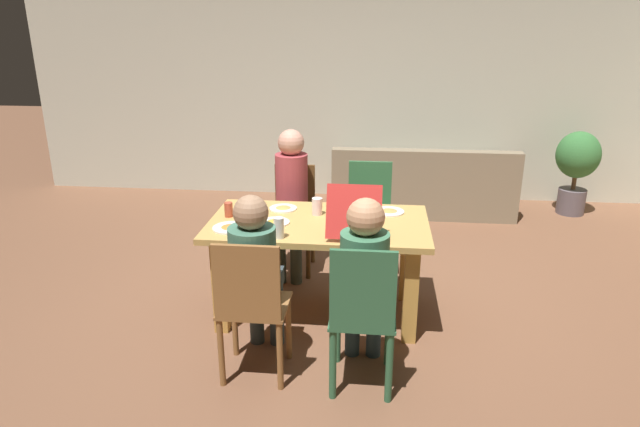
{
  "coord_description": "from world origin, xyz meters",
  "views": [
    {
      "loc": [
        0.41,
        -3.84,
        2.18
      ],
      "look_at": [
        0.0,
        0.1,
        0.79
      ],
      "focal_mm": 31.39,
      "sensor_mm": 36.0,
      "label": 1
    }
  ],
  "objects_px": {
    "person_0": "(291,191)",
    "drinking_glass_0": "(229,210)",
    "person_1": "(256,267)",
    "drinking_glass_2": "(317,206)",
    "chair_1": "(251,304)",
    "chair_3": "(369,212)",
    "couch": "(422,188)",
    "plate_2": "(230,227)",
    "drinking_glass_1": "(279,228)",
    "pizza_box_0": "(355,222)",
    "dining_table": "(319,239)",
    "person_2": "(364,273)",
    "plate_0": "(275,222)",
    "plate_3": "(389,211)",
    "plate_1": "(283,208)",
    "chair_2": "(363,315)",
    "chair_0": "(294,213)",
    "potted_plant": "(577,164)"
  },
  "relations": [
    {
      "from": "person_0",
      "to": "drinking_glass_0",
      "type": "height_order",
      "value": "person_0"
    },
    {
      "from": "person_1",
      "to": "drinking_glass_2",
      "type": "distance_m",
      "value": 0.92
    },
    {
      "from": "person_0",
      "to": "chair_1",
      "type": "height_order",
      "value": "person_0"
    },
    {
      "from": "chair_3",
      "to": "couch",
      "type": "distance_m",
      "value": 1.75
    },
    {
      "from": "plate_2",
      "to": "drinking_glass_1",
      "type": "bearing_deg",
      "value": -20.65
    },
    {
      "from": "pizza_box_0",
      "to": "drinking_glass_2",
      "type": "height_order",
      "value": "pizza_box_0"
    },
    {
      "from": "dining_table",
      "to": "person_2",
      "type": "relative_size",
      "value": 1.33
    },
    {
      "from": "plate_2",
      "to": "pizza_box_0",
      "type": "bearing_deg",
      "value": 5.97
    },
    {
      "from": "person_1",
      "to": "plate_0",
      "type": "relative_size",
      "value": 5.46
    },
    {
      "from": "plate_3",
      "to": "plate_1",
      "type": "bearing_deg",
      "value": -179.31
    },
    {
      "from": "chair_2",
      "to": "chair_3",
      "type": "relative_size",
      "value": 1.02
    },
    {
      "from": "person_0",
      "to": "person_1",
      "type": "bearing_deg",
      "value": -90.0
    },
    {
      "from": "chair_1",
      "to": "chair_2",
      "type": "height_order",
      "value": "chair_2"
    },
    {
      "from": "drinking_glass_1",
      "to": "dining_table",
      "type": "bearing_deg",
      "value": 57.05
    },
    {
      "from": "pizza_box_0",
      "to": "person_1",
      "type": "bearing_deg",
      "value": -134.92
    },
    {
      "from": "dining_table",
      "to": "chair_1",
      "type": "height_order",
      "value": "chair_1"
    },
    {
      "from": "chair_3",
      "to": "pizza_box_0",
      "type": "distance_m",
      "value": 1.1
    },
    {
      "from": "dining_table",
      "to": "drinking_glass_2",
      "type": "xyz_separation_m",
      "value": [
        -0.03,
        0.14,
        0.21
      ]
    },
    {
      "from": "drinking_glass_1",
      "to": "chair_2",
      "type": "bearing_deg",
      "value": -43.16
    },
    {
      "from": "plate_2",
      "to": "chair_3",
      "type": "bearing_deg",
      "value": 49.86
    },
    {
      "from": "chair_0",
      "to": "drinking_glass_1",
      "type": "relative_size",
      "value": 6.4
    },
    {
      "from": "plate_3",
      "to": "drinking_glass_1",
      "type": "relative_size",
      "value": 1.57
    },
    {
      "from": "plate_2",
      "to": "drinking_glass_2",
      "type": "bearing_deg",
      "value": 31.84
    },
    {
      "from": "chair_1",
      "to": "chair_3",
      "type": "relative_size",
      "value": 0.99
    },
    {
      "from": "chair_2",
      "to": "potted_plant",
      "type": "xyz_separation_m",
      "value": [
        2.34,
        3.57,
        0.08
      ]
    },
    {
      "from": "person_2",
      "to": "drinking_glass_2",
      "type": "height_order",
      "value": "person_2"
    },
    {
      "from": "chair_2",
      "to": "person_0",
      "type": "bearing_deg",
      "value": 112.39
    },
    {
      "from": "dining_table",
      "to": "chair_2",
      "type": "bearing_deg",
      "value": -68.56
    },
    {
      "from": "dining_table",
      "to": "plate_0",
      "type": "bearing_deg",
      "value": -167.01
    },
    {
      "from": "dining_table",
      "to": "couch",
      "type": "height_order",
      "value": "couch"
    },
    {
      "from": "plate_0",
      "to": "drinking_glass_0",
      "type": "bearing_deg",
      "value": 164.56
    },
    {
      "from": "person_2",
      "to": "pizza_box_0",
      "type": "height_order",
      "value": "person_2"
    },
    {
      "from": "drinking_glass_2",
      "to": "plate_1",
      "type": "bearing_deg",
      "value": 160.3
    },
    {
      "from": "dining_table",
      "to": "drinking_glass_1",
      "type": "bearing_deg",
      "value": -122.95
    },
    {
      "from": "person_2",
      "to": "chair_3",
      "type": "relative_size",
      "value": 1.26
    },
    {
      "from": "drinking_glass_2",
      "to": "plate_2",
      "type": "bearing_deg",
      "value": -148.16
    },
    {
      "from": "person_1",
      "to": "drinking_glass_0",
      "type": "distance_m",
      "value": 0.84
    },
    {
      "from": "dining_table",
      "to": "person_1",
      "type": "height_order",
      "value": "person_1"
    },
    {
      "from": "plate_1",
      "to": "chair_0",
      "type": "bearing_deg",
      "value": 91.27
    },
    {
      "from": "plate_0",
      "to": "drinking_glass_0",
      "type": "distance_m",
      "value": 0.38
    },
    {
      "from": "person_2",
      "to": "pizza_box_0",
      "type": "distance_m",
      "value": 0.65
    },
    {
      "from": "drinking_glass_2",
      "to": "couch",
      "type": "bearing_deg",
      "value": 67.9
    },
    {
      "from": "person_1",
      "to": "plate_1",
      "type": "relative_size",
      "value": 5.58
    },
    {
      "from": "couch",
      "to": "chair_1",
      "type": "bearing_deg",
      "value": -110.31
    },
    {
      "from": "person_0",
      "to": "couch",
      "type": "relative_size",
      "value": 0.62
    },
    {
      "from": "chair_2",
      "to": "plate_2",
      "type": "xyz_separation_m",
      "value": [
        -0.97,
        0.7,
        0.25
      ]
    },
    {
      "from": "person_2",
      "to": "plate_0",
      "type": "xyz_separation_m",
      "value": [
        -0.67,
        0.69,
        0.05
      ]
    },
    {
      "from": "dining_table",
      "to": "person_2",
      "type": "distance_m",
      "value": 0.85
    },
    {
      "from": "plate_2",
      "to": "drinking_glass_0",
      "type": "height_order",
      "value": "drinking_glass_0"
    },
    {
      "from": "chair_0",
      "to": "chair_3",
      "type": "relative_size",
      "value": 0.97
    }
  ]
}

